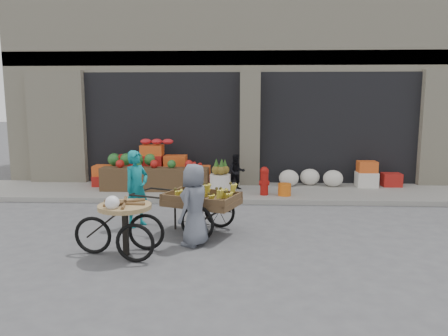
{
  "coord_description": "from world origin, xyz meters",
  "views": [
    {
      "loc": [
        -0.17,
        -7.12,
        2.48
      ],
      "look_at": [
        -0.56,
        1.6,
        1.1
      ],
      "focal_mm": 35.0,
      "sensor_mm": 36.0,
      "label": 1
    }
  ],
  "objects_px": {
    "fire_hydrant": "(264,180)",
    "vendor_woman": "(137,189)",
    "orange_bucket": "(285,190)",
    "seated_person": "(237,172)",
    "banana_cart": "(199,197)",
    "vendor_grey": "(194,205)",
    "pineapple_bin": "(220,184)",
    "tricycle_cart": "(125,221)"
  },
  "relations": [
    {
      "from": "vendor_woman",
      "to": "tricycle_cart",
      "type": "xyz_separation_m",
      "value": [
        0.21,
        -1.65,
        -0.18
      ]
    },
    {
      "from": "fire_hydrant",
      "to": "vendor_woman",
      "type": "relative_size",
      "value": 0.47
    },
    {
      "from": "pineapple_bin",
      "to": "fire_hydrant",
      "type": "xyz_separation_m",
      "value": [
        1.1,
        -0.05,
        0.13
      ]
    },
    {
      "from": "orange_bucket",
      "to": "seated_person",
      "type": "distance_m",
      "value": 1.42
    },
    {
      "from": "fire_hydrant",
      "to": "vendor_grey",
      "type": "xyz_separation_m",
      "value": [
        -1.34,
        -3.49,
        0.2
      ]
    },
    {
      "from": "tricycle_cart",
      "to": "vendor_woman",
      "type": "bearing_deg",
      "value": 101.97
    },
    {
      "from": "fire_hydrant",
      "to": "banana_cart",
      "type": "distance_m",
      "value": 3.1
    },
    {
      "from": "vendor_grey",
      "to": "tricycle_cart",
      "type": "bearing_deg",
      "value": -35.47
    },
    {
      "from": "fire_hydrant",
      "to": "vendor_woman",
      "type": "distance_m",
      "value": 3.54
    },
    {
      "from": "fire_hydrant",
      "to": "vendor_woman",
      "type": "bearing_deg",
      "value": -137.43
    },
    {
      "from": "vendor_grey",
      "to": "orange_bucket",
      "type": "bearing_deg",
      "value": 178.58
    },
    {
      "from": "fire_hydrant",
      "to": "vendor_woman",
      "type": "height_order",
      "value": "vendor_woman"
    },
    {
      "from": "pineapple_bin",
      "to": "vendor_grey",
      "type": "xyz_separation_m",
      "value": [
        -0.24,
        -3.54,
        0.34
      ]
    },
    {
      "from": "tricycle_cart",
      "to": "vendor_grey",
      "type": "distance_m",
      "value": 1.2
    },
    {
      "from": "vendor_woman",
      "to": "vendor_grey",
      "type": "relative_size",
      "value": 1.06
    },
    {
      "from": "fire_hydrant",
      "to": "vendor_grey",
      "type": "height_order",
      "value": "vendor_grey"
    },
    {
      "from": "seated_person",
      "to": "vendor_woman",
      "type": "height_order",
      "value": "vendor_woman"
    },
    {
      "from": "vendor_grey",
      "to": "vendor_woman",
      "type": "bearing_deg",
      "value": -104.22
    },
    {
      "from": "vendor_woman",
      "to": "vendor_grey",
      "type": "xyz_separation_m",
      "value": [
        1.26,
        -1.1,
        -0.04
      ]
    },
    {
      "from": "pineapple_bin",
      "to": "seated_person",
      "type": "xyz_separation_m",
      "value": [
        0.4,
        0.6,
        0.21
      ]
    },
    {
      "from": "seated_person",
      "to": "banana_cart",
      "type": "height_order",
      "value": "seated_person"
    },
    {
      "from": "seated_person",
      "to": "vendor_grey",
      "type": "relative_size",
      "value": 0.66
    },
    {
      "from": "orange_bucket",
      "to": "seated_person",
      "type": "height_order",
      "value": "seated_person"
    },
    {
      "from": "pineapple_bin",
      "to": "fire_hydrant",
      "type": "relative_size",
      "value": 0.73
    },
    {
      "from": "pineapple_bin",
      "to": "banana_cart",
      "type": "bearing_deg",
      "value": -94.66
    },
    {
      "from": "seated_person",
      "to": "vendor_woman",
      "type": "bearing_deg",
      "value": -132.04
    },
    {
      "from": "banana_cart",
      "to": "vendor_grey",
      "type": "bearing_deg",
      "value": -69.43
    },
    {
      "from": "seated_person",
      "to": "pineapple_bin",
      "type": "bearing_deg",
      "value": -133.69
    },
    {
      "from": "tricycle_cart",
      "to": "fire_hydrant",
      "type": "bearing_deg",
      "value": 64.14
    },
    {
      "from": "fire_hydrant",
      "to": "vendor_woman",
      "type": "xyz_separation_m",
      "value": [
        -2.6,
        -2.39,
        0.25
      ]
    },
    {
      "from": "seated_person",
      "to": "vendor_grey",
      "type": "height_order",
      "value": "vendor_grey"
    },
    {
      "from": "pineapple_bin",
      "to": "orange_bucket",
      "type": "distance_m",
      "value": 1.61
    },
    {
      "from": "orange_bucket",
      "to": "seated_person",
      "type": "bearing_deg",
      "value": 149.74
    },
    {
      "from": "pineapple_bin",
      "to": "banana_cart",
      "type": "xyz_separation_m",
      "value": [
        -0.23,
        -2.84,
        0.31
      ]
    },
    {
      "from": "fire_hydrant",
      "to": "tricycle_cart",
      "type": "relative_size",
      "value": 0.49
    },
    {
      "from": "fire_hydrant",
      "to": "tricycle_cart",
      "type": "xyz_separation_m",
      "value": [
        -2.4,
        -4.04,
        0.06
      ]
    },
    {
      "from": "banana_cart",
      "to": "orange_bucket",
      "type": "bearing_deg",
      "value": 77.91
    },
    {
      "from": "pineapple_bin",
      "to": "orange_bucket",
      "type": "bearing_deg",
      "value": -3.58
    },
    {
      "from": "fire_hydrant",
      "to": "orange_bucket",
      "type": "relative_size",
      "value": 2.22
    },
    {
      "from": "orange_bucket",
      "to": "tricycle_cart",
      "type": "relative_size",
      "value": 0.22
    },
    {
      "from": "fire_hydrant",
      "to": "orange_bucket",
      "type": "xyz_separation_m",
      "value": [
        0.5,
        -0.05,
        -0.23
      ]
    },
    {
      "from": "fire_hydrant",
      "to": "orange_bucket",
      "type": "height_order",
      "value": "fire_hydrant"
    }
  ]
}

